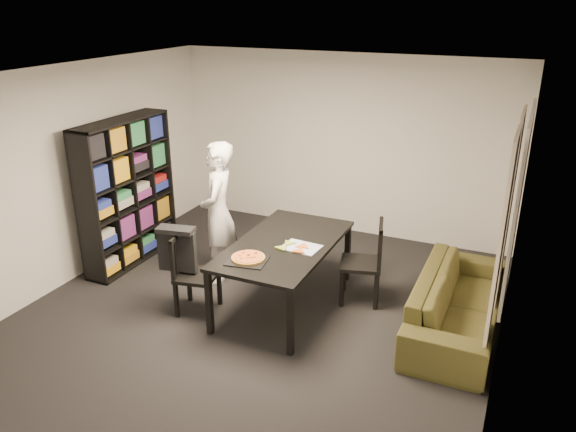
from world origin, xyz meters
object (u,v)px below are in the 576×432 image
at_px(person, 218,213).
at_px(pepperoni_pizza, 248,258).
at_px(chair_right, 369,257).
at_px(baking_tray, 247,261).
at_px(sofa, 458,303).
at_px(dining_table, 284,249).
at_px(chair_left, 189,268).
at_px(bookshelf, 127,192).

relative_size(person, pepperoni_pizza, 4.99).
bearing_deg(chair_right, baking_tray, -58.60).
height_order(person, sofa, person).
relative_size(dining_table, person, 1.05).
relative_size(baking_tray, sofa, 0.19).
bearing_deg(person, pepperoni_pizza, 25.01).
distance_m(dining_table, baking_tray, 0.60).
xyz_separation_m(dining_table, chair_right, (0.84, 0.47, -0.14)).
distance_m(dining_table, chair_right, 0.98).
relative_size(chair_left, person, 0.53).
xyz_separation_m(bookshelf, dining_table, (2.33, -0.24, -0.25)).
bearing_deg(dining_table, bookshelf, 174.12).
bearing_deg(bookshelf, chair_left, -28.85).
bearing_deg(sofa, chair_right, 79.95).
height_order(bookshelf, dining_table, bookshelf).
xyz_separation_m(dining_table, sofa, (1.87, 0.29, -0.39)).
bearing_deg(bookshelf, chair_right, 4.17).
height_order(chair_left, pepperoni_pizza, chair_left).
bearing_deg(baking_tray, person, 134.87).
distance_m(pepperoni_pizza, sofa, 2.25).
distance_m(dining_table, pepperoni_pizza, 0.57).
distance_m(baking_tray, sofa, 2.26).
relative_size(chair_right, person, 0.56).
distance_m(dining_table, sofa, 1.93).
bearing_deg(bookshelf, person, 1.09).
distance_m(chair_left, person, 0.89).
distance_m(bookshelf, chair_right, 3.21).
height_order(chair_left, person, person).
distance_m(chair_left, sofa, 2.91).
bearing_deg(dining_table, baking_tray, -105.53).
xyz_separation_m(chair_left, baking_tray, (0.74, -0.03, 0.25)).
bearing_deg(chair_left, sofa, -84.38).
bearing_deg(chair_right, pepperoni_pizza, -59.63).
distance_m(dining_table, chair_left, 1.07).
xyz_separation_m(person, baking_tray, (0.84, -0.84, -0.10)).
bearing_deg(pepperoni_pizza, chair_right, 45.17).
distance_m(bookshelf, person, 1.34).
xyz_separation_m(chair_left, pepperoni_pizza, (0.74, 0.01, 0.27)).
bearing_deg(chair_left, bookshelf, 49.96).
bearing_deg(pepperoni_pizza, sofa, 22.22).
xyz_separation_m(pepperoni_pizza, sofa, (2.03, 0.83, -0.49)).
relative_size(chair_right, sofa, 0.47).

